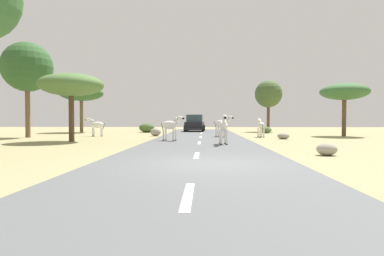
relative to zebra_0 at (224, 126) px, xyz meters
name	(u,v)px	position (x,y,z in m)	size (l,w,h in m)	color
ground_plane	(210,165)	(-0.78, -7.02, -0.97)	(90.00, 90.00, 0.00)	#998E60
road	(195,164)	(-1.22, -7.02, -0.94)	(6.00, 64.00, 0.05)	#56595B
lane_markings	(194,168)	(-1.22, -8.02, -0.92)	(0.16, 56.00, 0.01)	silver
zebra_0	(224,126)	(0.00, 0.00, 0.00)	(0.46, 1.64, 1.54)	silver
zebra_1	(96,125)	(-9.27, 8.37, -0.10)	(1.54, 0.44, 1.45)	silver
zebra_2	(261,125)	(3.16, 7.61, -0.10)	(0.47, 1.54, 1.45)	silver
zebra_3	(222,124)	(0.33, 7.05, 0.02)	(1.43, 1.20, 1.57)	silver
zebra_4	(171,125)	(-2.94, 2.77, -0.02)	(1.50, 0.93, 1.51)	silver
car_0	(195,124)	(-1.97, 17.88, -0.12)	(2.17, 4.41, 1.74)	black
tree_1	(268,94)	(5.76, 18.18, 2.97)	(2.85, 2.85, 5.40)	brown
tree_2	(344,92)	(9.82, 9.21, 2.44)	(3.63, 3.63, 4.07)	brown
tree_3	(27,67)	(-13.68, 6.62, 4.07)	(3.54, 3.54, 6.84)	brown
tree_5	(81,94)	(-13.19, 15.58, 2.90)	(4.28, 4.28, 4.64)	brown
tree_6	(71,85)	(-8.78, 2.52, 2.34)	(3.75, 3.75, 3.99)	#4C3823
bush_0	(266,130)	(4.86, 14.57, -0.67)	(1.00, 0.90, 0.60)	#4C7038
bush_4	(147,128)	(-6.69, 15.76, -0.51)	(1.53, 1.37, 0.92)	#425B2D
rock_1	(156,132)	(-4.77, 8.90, -0.66)	(0.81, 0.74, 0.62)	gray
rock_2	(283,136)	(4.28, 5.43, -0.76)	(0.79, 0.82, 0.42)	gray
rock_3	(327,149)	(3.48, -4.39, -0.75)	(0.73, 0.69, 0.45)	gray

